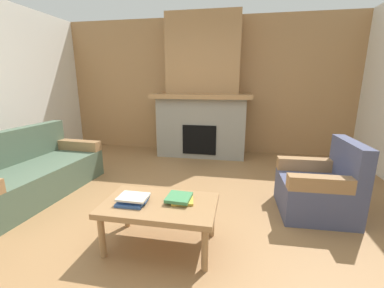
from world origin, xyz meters
name	(u,v)px	position (x,y,z in m)	size (l,w,h in m)	color
ground	(167,219)	(0.00, 0.00, 0.00)	(9.00, 9.00, 0.00)	olive
wall_back_wood_panel	(205,87)	(0.00, 3.00, 1.35)	(6.00, 0.12, 2.70)	#A87A4C
fireplace	(203,97)	(0.00, 2.62, 1.16)	(1.90, 0.82, 2.70)	gray
couch	(31,174)	(-1.93, 0.30, 0.29)	(0.94, 1.84, 0.85)	#4C604C
armchair	(320,189)	(1.67, 0.47, 0.29)	(0.78, 0.78, 0.85)	#474C6B
coffee_table	(160,208)	(0.08, -0.45, 0.38)	(1.00, 0.60, 0.43)	#997047
book_stack_near_edge	(133,199)	(-0.15, -0.50, 0.46)	(0.26, 0.21, 0.06)	#335699
book_stack_center	(180,199)	(0.25, -0.40, 0.46)	(0.25, 0.23, 0.05)	gold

